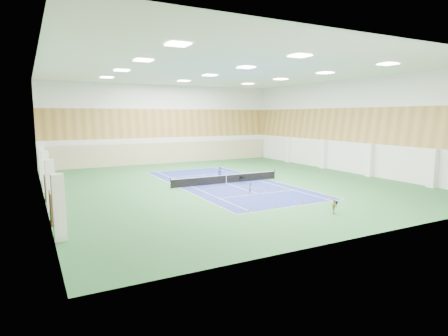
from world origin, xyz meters
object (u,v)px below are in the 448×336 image
Objects in this scene: child_court at (251,188)px; child_apron at (334,207)px; ball_cart at (242,180)px; tennis_net at (226,178)px; coach at (220,174)px.

child_apron is at bearing -94.56° from child_court.
ball_cart is at bearing 65.49° from child_apron.
tennis_net is 15.57× the size of ball_cart.
tennis_net is at bearing 145.08° from ball_cart.
coach reaches higher than tennis_net.
child_apron is (1.14, -15.11, 0.01)m from tennis_net.
child_court is (-0.58, -7.61, -0.29)m from coach.
ball_cart is at bearing -29.81° from tennis_net.
tennis_net is 1.91m from coach.
ball_cart is (1.94, 4.85, -0.11)m from child_court.
child_apron reaches higher than tennis_net.
ball_cart is (1.36, -2.76, -0.40)m from coach.
child_apron reaches higher than child_court.
child_apron is 14.25m from ball_cart.
child_apron reaches higher than ball_cart.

